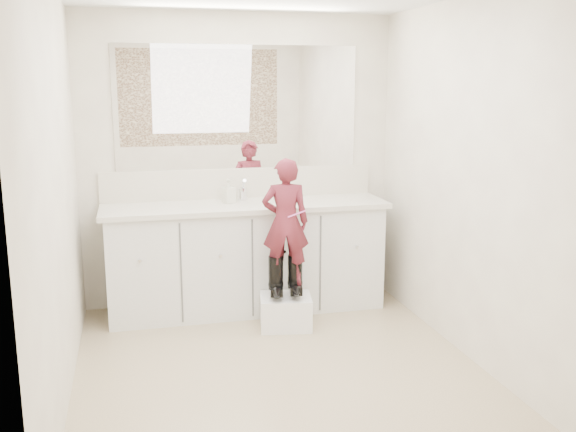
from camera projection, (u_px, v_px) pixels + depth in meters
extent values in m
plane|color=#977E63|center=(280.00, 371.00, 4.17)|extent=(3.00, 3.00, 0.00)
plane|color=beige|center=(239.00, 161.00, 5.35)|extent=(2.60, 0.00, 2.60)
plane|color=beige|center=(367.00, 251.00, 2.50)|extent=(2.60, 0.00, 2.60)
plane|color=beige|center=(56.00, 199.00, 3.62)|extent=(0.00, 3.00, 3.00)
plane|color=beige|center=(472.00, 182.00, 4.23)|extent=(0.00, 3.00, 3.00)
cube|color=silver|center=(246.00, 259.00, 5.25)|extent=(2.20, 0.55, 0.85)
cube|color=beige|center=(246.00, 206.00, 5.14)|extent=(2.28, 0.58, 0.04)
cube|color=beige|center=(240.00, 183.00, 5.37)|extent=(2.28, 0.03, 0.25)
cube|color=white|center=(239.00, 108.00, 5.25)|extent=(2.00, 0.02, 1.00)
cube|color=#472819|center=(369.00, 135.00, 2.41)|extent=(2.00, 0.01, 1.20)
cylinder|color=silver|center=(242.00, 194.00, 5.28)|extent=(0.08, 0.08, 0.10)
imported|color=beige|center=(291.00, 196.00, 5.24)|extent=(0.12, 0.12, 0.09)
imported|color=beige|center=(229.00, 191.00, 5.15)|extent=(0.11, 0.11, 0.19)
cube|color=white|center=(286.00, 312.00, 4.90)|extent=(0.43, 0.38, 0.25)
imported|color=#A03142|center=(285.00, 222.00, 4.76)|extent=(0.38, 0.29, 0.96)
cylinder|color=#FE63C2|center=(297.00, 214.00, 4.70)|extent=(0.14, 0.03, 0.06)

